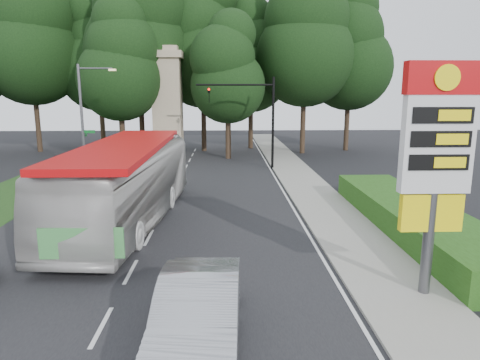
{
  "coord_description": "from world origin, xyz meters",
  "views": [
    {
      "loc": [
        3.27,
        -9.74,
        6.0
      ],
      "look_at": [
        3.89,
        8.83,
        2.2
      ],
      "focal_mm": 32.0,
      "sensor_mm": 36.0,
      "label": 1
    }
  ],
  "objects_px": {
    "traffic_signal_mast": "(256,110)",
    "streetlight_signs": "(85,115)",
    "monument": "(168,103)",
    "transit_bus": "(127,184)",
    "gas_station_pylon": "(437,149)",
    "sedan_silver": "(198,316)"
  },
  "relations": [
    {
      "from": "traffic_signal_mast",
      "to": "streetlight_signs",
      "type": "relative_size",
      "value": 0.9
    },
    {
      "from": "monument",
      "to": "traffic_signal_mast",
      "type": "bearing_deg",
      "value": -38.0
    },
    {
      "from": "traffic_signal_mast",
      "to": "transit_bus",
      "type": "bearing_deg",
      "value": -116.17
    },
    {
      "from": "streetlight_signs",
      "to": "transit_bus",
      "type": "xyz_separation_m",
      "value": [
        5.68,
        -12.23,
        -2.57
      ]
    },
    {
      "from": "gas_station_pylon",
      "to": "sedan_silver",
      "type": "height_order",
      "value": "gas_station_pylon"
    },
    {
      "from": "gas_station_pylon",
      "to": "sedan_silver",
      "type": "relative_size",
      "value": 1.26
    },
    {
      "from": "gas_station_pylon",
      "to": "traffic_signal_mast",
      "type": "relative_size",
      "value": 0.95
    },
    {
      "from": "gas_station_pylon",
      "to": "traffic_signal_mast",
      "type": "xyz_separation_m",
      "value": [
        -3.52,
        22.0,
        0.22
      ]
    },
    {
      "from": "transit_bus",
      "to": "monument",
      "type": "bearing_deg",
      "value": 96.71
    },
    {
      "from": "streetlight_signs",
      "to": "monument",
      "type": "bearing_deg",
      "value": 58.03
    },
    {
      "from": "gas_station_pylon",
      "to": "monument",
      "type": "height_order",
      "value": "monument"
    },
    {
      "from": "sedan_silver",
      "to": "monument",
      "type": "bearing_deg",
      "value": 100.9
    },
    {
      "from": "traffic_signal_mast",
      "to": "transit_bus",
      "type": "height_order",
      "value": "traffic_signal_mast"
    },
    {
      "from": "gas_station_pylon",
      "to": "transit_bus",
      "type": "bearing_deg",
      "value": 143.44
    },
    {
      "from": "streetlight_signs",
      "to": "monument",
      "type": "distance_m",
      "value": 9.44
    },
    {
      "from": "traffic_signal_mast",
      "to": "transit_bus",
      "type": "xyz_separation_m",
      "value": [
        -6.99,
        -14.21,
        -2.8
      ]
    },
    {
      "from": "streetlight_signs",
      "to": "sedan_silver",
      "type": "relative_size",
      "value": 1.47
    },
    {
      "from": "gas_station_pylon",
      "to": "transit_bus",
      "type": "xyz_separation_m",
      "value": [
        -10.5,
        7.79,
        -2.58
      ]
    },
    {
      "from": "streetlight_signs",
      "to": "sedan_silver",
      "type": "height_order",
      "value": "streetlight_signs"
    },
    {
      "from": "traffic_signal_mast",
      "to": "monument",
      "type": "xyz_separation_m",
      "value": [
        -7.68,
        6.0,
        0.43
      ]
    },
    {
      "from": "traffic_signal_mast",
      "to": "streetlight_signs",
      "type": "height_order",
      "value": "streetlight_signs"
    },
    {
      "from": "gas_station_pylon",
      "to": "monument",
      "type": "relative_size",
      "value": 0.68
    }
  ]
}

